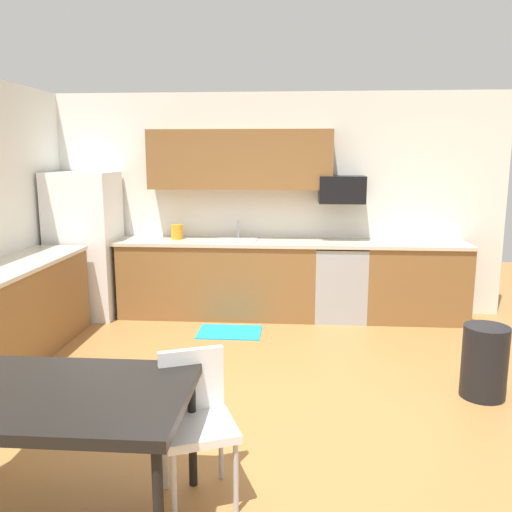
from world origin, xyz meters
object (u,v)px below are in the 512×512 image
object	(u,v)px
trash_bin	(484,362)
oven_range	(340,281)
dining_table	(54,402)
microwave	(342,190)
refrigerator	(85,245)
chair_near_table	(196,413)
kettle	(177,233)

from	to	relation	value
trash_bin	oven_range	bearing A→B (deg)	115.80
trash_bin	dining_table	bearing A→B (deg)	-147.76
oven_range	microwave	xyz separation A→B (m)	(0.00, 0.10, 1.10)
refrigerator	oven_range	xyz separation A→B (m)	(3.10, 0.08, -0.42)
chair_near_table	dining_table	bearing A→B (deg)	-155.36
refrigerator	chair_near_table	xyz separation A→B (m)	(2.00, -3.45, -0.37)
oven_range	chair_near_table	size ratio (longest dim) A/B	1.07
microwave	kettle	distance (m)	2.06
dining_table	trash_bin	size ratio (longest dim) A/B	2.33
oven_range	trash_bin	distance (m)	2.33
oven_range	dining_table	size ratio (longest dim) A/B	0.65
dining_table	oven_range	bearing A→B (deg)	65.27
dining_table	kettle	world-z (taller)	kettle
refrigerator	oven_range	world-z (taller)	refrigerator
refrigerator	oven_range	distance (m)	3.12
refrigerator	dining_table	world-z (taller)	refrigerator
oven_range	trash_bin	world-z (taller)	oven_range
microwave	dining_table	xyz separation A→B (m)	(-1.77, -3.94, -0.85)
refrigerator	trash_bin	xyz separation A→B (m)	(4.11, -2.01, -0.58)
microwave	dining_table	bearing A→B (deg)	-114.18
refrigerator	kettle	xyz separation A→B (m)	(1.11, 0.13, 0.14)
refrigerator	oven_range	size ratio (longest dim) A/B	1.93
microwave	trash_bin	world-z (taller)	microwave
chair_near_table	kettle	size ratio (longest dim) A/B	4.25
chair_near_table	oven_range	bearing A→B (deg)	72.82
dining_table	trash_bin	world-z (taller)	dining_table
chair_near_table	trash_bin	world-z (taller)	chair_near_table
microwave	oven_range	bearing A→B (deg)	-90.00
kettle	oven_range	bearing A→B (deg)	-1.44
dining_table	trash_bin	bearing A→B (deg)	32.24
oven_range	microwave	distance (m)	1.10
microwave	kettle	xyz separation A→B (m)	(-1.99, -0.05, -0.53)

